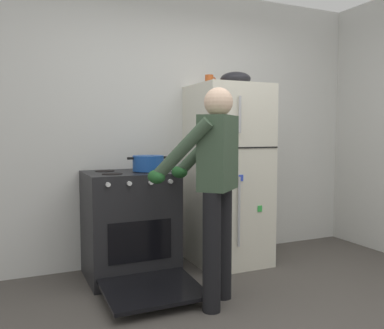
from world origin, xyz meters
The scene contains 7 objects.
kitchen_wall_back centered at (0.00, 1.95, 1.35)m, with size 6.00×0.10×2.70m, color silver.
refrigerator centered at (0.47, 1.57, 0.87)m, with size 0.68×0.72×1.73m.
stove_range centered at (-0.51, 1.55, 0.46)m, with size 0.76×1.24×0.94m.
person_cook centered at (-0.11, 0.74, 0.96)m, with size 0.68×0.71×1.60m.
red_pot centered at (-0.35, 1.52, 1.01)m, with size 0.37×0.27×0.14m.
coffee_mug centered at (0.30, 1.62, 1.78)m, with size 0.11×0.08×0.10m.
mixing_bowl centered at (0.55, 1.57, 1.80)m, with size 0.29×0.29×0.13m, color black.
Camera 1 is at (-1.46, -1.89, 1.27)m, focal length 38.00 mm.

